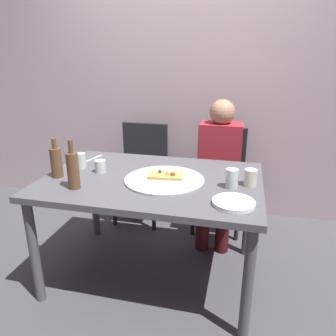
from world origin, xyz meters
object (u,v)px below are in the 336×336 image
object	(u,v)px
tumbler_near	(100,166)
chair_left	(142,166)
tumbler_far	(81,161)
wine_glass	(251,178)
wine_bottle	(73,170)
dining_table	(152,189)
short_glass	(232,179)
guest_in_sweater	(219,164)
beer_bottle	(56,162)
pizza_slice_last	(166,175)
plate_stack	(234,203)
chair_right	(219,172)
pizza_tray	(164,180)
table_knife	(93,159)

from	to	relation	value
tumbler_near	chair_left	xyz separation A→B (m)	(0.01, 0.86, -0.28)
tumbler_far	wine_glass	xyz separation A→B (m)	(1.17, -0.06, -0.00)
wine_bottle	wine_glass	distance (m)	1.07
wine_bottle	tumbler_far	distance (m)	0.38
dining_table	chair_left	bearing A→B (deg)	112.28
short_glass	chair_left	distance (m)	1.31
chair_left	guest_in_sweater	size ratio (longest dim) A/B	0.77
tumbler_far	beer_bottle	bearing A→B (deg)	-108.79
pizza_slice_last	wine_glass	bearing A→B (deg)	0.49
beer_bottle	chair_left	distance (m)	1.09
dining_table	wine_bottle	size ratio (longest dim) A/B	4.69
tumbler_far	plate_stack	bearing A→B (deg)	-18.01
tumbler_far	chair_right	bearing A→B (deg)	41.26
tumbler_far	chair_right	distance (m)	1.26
pizza_slice_last	plate_stack	distance (m)	0.53
tumbler_near	chair_right	bearing A→B (deg)	48.78
wine_bottle	tumbler_near	xyz separation A→B (m)	(0.03, 0.30, -0.08)
tumbler_near	guest_in_sweater	xyz separation A→B (m)	(0.75, 0.70, -0.15)
chair_left	pizza_slice_last	bearing A→B (deg)	117.52
pizza_tray	short_glass	xyz separation A→B (m)	(0.42, -0.02, 0.05)
pizza_slice_last	chair_right	bearing A→B (deg)	71.87
chair_left	chair_right	xyz separation A→B (m)	(0.74, 0.00, 0.00)
guest_in_sweater	pizza_tray	bearing A→B (deg)	69.18
tumbler_near	short_glass	xyz separation A→B (m)	(0.89, -0.07, 0.02)
pizza_slice_last	tumbler_far	world-z (taller)	tumbler_far
beer_bottle	tumbler_near	distance (m)	0.29
pizza_slice_last	chair_right	world-z (taller)	chair_right
table_knife	chair_right	xyz separation A→B (m)	(0.93, 0.60, -0.24)
pizza_tray	guest_in_sweater	size ratio (longest dim) A/B	0.44
pizza_tray	tumbler_near	distance (m)	0.47
guest_in_sweater	tumbler_near	bearing A→B (deg)	43.21
short_glass	table_knife	xyz separation A→B (m)	(-1.07, 0.32, -0.06)
beer_bottle	chair_right	distance (m)	1.45
wine_bottle	chair_right	bearing A→B (deg)	55.85
beer_bottle	tumbler_near	xyz separation A→B (m)	(0.24, 0.15, -0.06)
plate_stack	table_knife	world-z (taller)	plate_stack
pizza_tray	guest_in_sweater	distance (m)	0.81
pizza_tray	chair_left	size ratio (longest dim) A/B	0.57
dining_table	guest_in_sweater	world-z (taller)	guest_in_sweater
short_glass	tumbler_far	bearing A→B (deg)	173.68
pizza_slice_last	wine_bottle	size ratio (longest dim) A/B	0.78
pizza_tray	plate_stack	distance (m)	0.52
dining_table	pizza_tray	size ratio (longest dim) A/B	2.74
short_glass	pizza_slice_last	bearing A→B (deg)	172.38
wine_bottle	dining_table	bearing A→B (deg)	33.88
short_glass	chair_right	xyz separation A→B (m)	(-0.14, 0.92, -0.30)
beer_bottle	wine_glass	world-z (taller)	beer_bottle
guest_in_sweater	pizza_slice_last	bearing A→B (deg)	68.36
chair_right	plate_stack	bearing A→B (deg)	97.98
tumbler_near	short_glass	distance (m)	0.89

